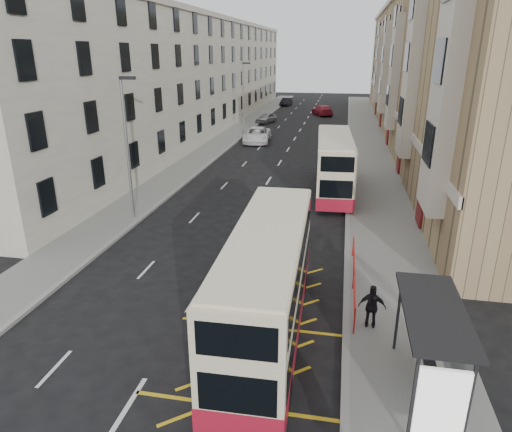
% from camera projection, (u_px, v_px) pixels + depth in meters
% --- Properties ---
extents(ground, '(200.00, 200.00, 0.00)m').
position_uv_depth(ground, '(157.00, 360.00, 14.73)').
color(ground, black).
rests_on(ground, ground).
extents(pavement_right, '(4.00, 120.00, 0.15)m').
position_uv_depth(pavement_right, '(371.00, 161.00, 40.95)').
color(pavement_right, slate).
rests_on(pavement_right, ground).
extents(pavement_left, '(3.00, 120.00, 0.15)m').
position_uv_depth(pavement_left, '(205.00, 154.00, 43.72)').
color(pavement_left, slate).
rests_on(pavement_left, ground).
extents(kerb_right, '(0.25, 120.00, 0.15)m').
position_uv_depth(kerb_right, '(348.00, 160.00, 41.31)').
color(kerb_right, gray).
rests_on(kerb_right, ground).
extents(kerb_left, '(0.25, 120.00, 0.15)m').
position_uv_depth(kerb_left, '(220.00, 155.00, 43.45)').
color(kerb_left, gray).
rests_on(kerb_left, ground).
extents(road_markings, '(10.00, 110.00, 0.01)m').
position_uv_depth(road_markings, '(299.00, 131.00, 56.24)').
color(road_markings, silver).
rests_on(road_markings, ground).
extents(terrace_right, '(10.75, 79.00, 15.25)m').
position_uv_depth(terrace_right, '(433.00, 68.00, 51.36)').
color(terrace_right, '#9E855C').
rests_on(terrace_right, ground).
extents(terrace_left, '(9.18, 79.00, 13.25)m').
position_uv_depth(terrace_left, '(194.00, 75.00, 56.88)').
color(terrace_left, beige).
rests_on(terrace_left, ground).
extents(bus_shelter, '(1.65, 4.25, 2.70)m').
position_uv_depth(bus_shelter, '(440.00, 341.00, 12.15)').
color(bus_shelter, black).
rests_on(bus_shelter, pavement_right).
extents(guard_railing, '(0.06, 6.56, 1.01)m').
position_uv_depth(guard_railing, '(354.00, 273.00, 18.63)').
color(guard_railing, red).
rests_on(guard_railing, pavement_right).
extents(street_lamp_near, '(0.93, 0.18, 8.00)m').
position_uv_depth(street_lamp_near, '(127.00, 142.00, 25.35)').
color(street_lamp_near, gray).
rests_on(street_lamp_near, pavement_left).
extents(street_lamp_far, '(0.93, 0.18, 8.00)m').
position_uv_depth(street_lamp_far, '(243.00, 94.00, 53.03)').
color(street_lamp_far, gray).
rests_on(street_lamp_far, pavement_left).
extents(double_decker_front, '(2.55, 10.07, 3.99)m').
position_uv_depth(double_decker_front, '(267.00, 284.00, 15.35)').
color(double_decker_front, beige).
rests_on(double_decker_front, ground).
extents(double_decker_rear, '(2.88, 10.16, 4.01)m').
position_uv_depth(double_decker_rear, '(334.00, 164.00, 31.37)').
color(double_decker_rear, beige).
rests_on(double_decker_rear, ground).
extents(pedestrian_mid, '(0.89, 0.72, 1.69)m').
position_uv_depth(pedestrian_mid, '(436.00, 312.00, 15.59)').
color(pedestrian_mid, black).
rests_on(pedestrian_mid, pavement_right).
extents(pedestrian_far, '(0.98, 0.46, 1.63)m').
position_uv_depth(pedestrian_far, '(372.00, 307.00, 15.99)').
color(pedestrian_far, black).
rests_on(pedestrian_far, pavement_right).
extents(white_van, '(3.16, 5.97, 1.60)m').
position_uv_depth(white_van, '(257.00, 135.00, 49.27)').
color(white_van, white).
rests_on(white_van, ground).
extents(car_silver, '(2.81, 4.28, 1.35)m').
position_uv_depth(car_silver, '(266.00, 118.00, 62.62)').
color(car_silver, '#A4A6AB').
rests_on(car_silver, ground).
extents(car_dark, '(1.93, 4.28, 1.36)m').
position_uv_depth(car_dark, '(286.00, 102.00, 82.17)').
color(car_dark, black).
rests_on(car_dark, ground).
extents(car_red, '(3.90, 5.75, 1.55)m').
position_uv_depth(car_red, '(322.00, 110.00, 70.04)').
color(car_red, '#A71C30').
rests_on(car_red, ground).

